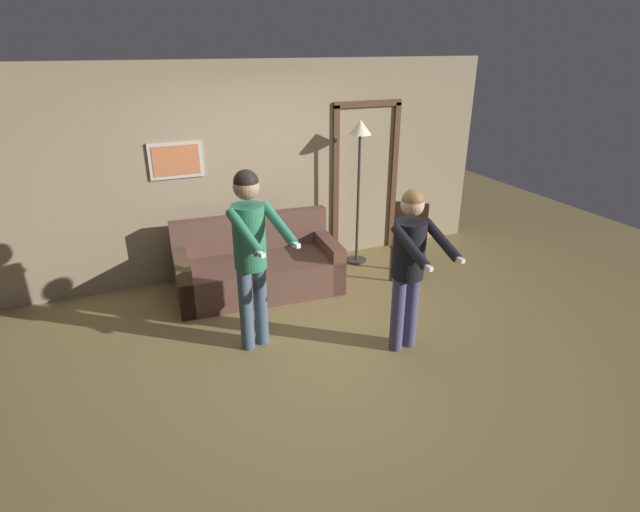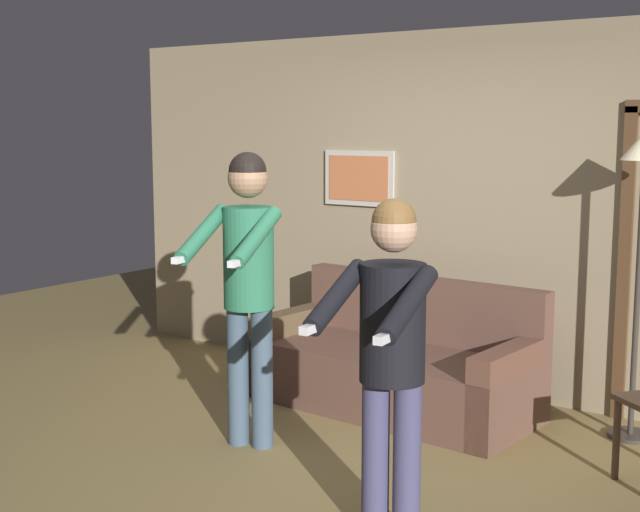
% 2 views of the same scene
% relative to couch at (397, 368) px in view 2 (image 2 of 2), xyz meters
% --- Properties ---
extents(ground_plane, '(12.00, 12.00, 0.00)m').
position_rel_couch_xyz_m(ground_plane, '(0.25, -1.29, -0.28)').
color(ground_plane, olive).
extents(back_wall_assembly, '(6.40, 0.10, 2.60)m').
position_rel_couch_xyz_m(back_wall_assembly, '(0.26, 0.69, 1.02)').
color(back_wall_assembly, '#8B7A5D').
rests_on(back_wall_assembly, ground_plane).
extents(couch, '(1.95, 0.98, 0.87)m').
position_rel_couch_xyz_m(couch, '(0.00, 0.00, 0.00)').
color(couch, brown).
rests_on(couch, ground_plane).
extents(person_standing_left, '(0.54, 0.74, 1.77)m').
position_rel_couch_xyz_m(person_standing_left, '(-0.37, -1.15, 0.80)').
color(person_standing_left, '#3C4F60').
rests_on(person_standing_left, ground_plane).
extents(person_standing_right, '(0.47, 0.68, 1.60)m').
position_rel_couch_xyz_m(person_standing_right, '(0.96, -1.74, 0.68)').
color(person_standing_right, '#413F63').
rests_on(person_standing_right, ground_plane).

